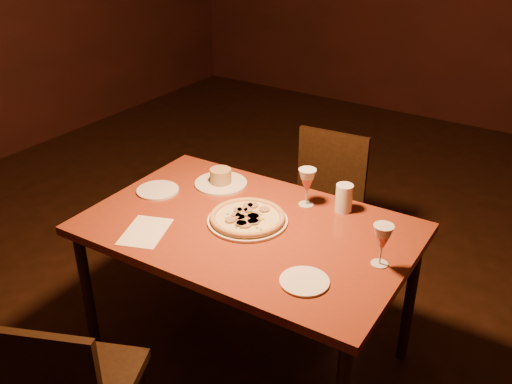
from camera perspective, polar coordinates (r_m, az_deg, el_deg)
The scene contains 11 objects.
floor at distance 2.78m, azimuth 1.71°, elevation -15.66°, with size 7.00×7.00×0.00m, color black.
dining_table at distance 2.36m, azimuth -0.78°, elevation -4.65°, with size 1.34×0.88×0.71m.
chair_far at distance 3.07m, azimuth 6.66°, elevation -0.81°, with size 0.42×0.42×0.80m.
pizza_plate at distance 2.34m, azimuth -0.86°, elevation -2.61°, with size 0.33×0.33×0.04m.
ramekin_saucer at distance 2.64m, azimuth -3.55°, elevation 1.24°, with size 0.24×0.24×0.08m.
wine_glass_far at distance 2.45m, azimuth 5.10°, elevation 0.46°, with size 0.08×0.08×0.17m, color #CB5854, non-canonical shape.
wine_glass_right at distance 2.10m, azimuth 12.45°, elevation -5.22°, with size 0.07×0.07×0.16m, color #CB5854, non-canonical shape.
water_tumbler at distance 2.43m, azimuth 8.79°, elevation -0.60°, with size 0.07×0.07×0.12m, color silver.
side_plate_left at distance 2.62m, azimuth -9.80°, elevation 0.17°, with size 0.19×0.19×0.01m, color white.
side_plate_near at distance 2.01m, azimuth 4.86°, elevation -8.90°, with size 0.18×0.18×0.01m, color white.
menu_card at distance 2.33m, azimuth -11.01°, elevation -3.91°, with size 0.16×0.23×0.00m, color silver.
Camera 1 is at (1.04, -1.73, 1.91)m, focal length 40.00 mm.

